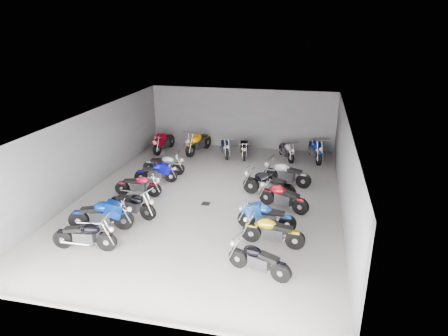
{
  "coord_description": "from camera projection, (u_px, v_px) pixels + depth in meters",
  "views": [
    {
      "loc": [
        3.73,
        -13.84,
        6.63
      ],
      "look_at": [
        0.41,
        0.86,
        1.0
      ],
      "focal_mm": 32.0,
      "sensor_mm": 36.0,
      "label": 1
    }
  ],
  "objects": [
    {
      "name": "motorcycle_back_a",
      "position": [
        164.0,
        142.0,
        21.18
      ],
      "size": [
        0.5,
        2.2,
        0.97
      ],
      "rotation": [
        0.0,
        0.0,
        3.02
      ],
      "color": "black",
      "rests_on": "ground"
    },
    {
      "name": "motorcycle_left_d",
      "position": [
        139.0,
        185.0,
        15.81
      ],
      "size": [
        1.91,
        0.42,
        0.84
      ],
      "rotation": [
        0.0,
        0.0,
        -1.49
      ],
      "color": "black",
      "rests_on": "ground"
    },
    {
      "name": "motorcycle_left_f",
      "position": [
        164.0,
        164.0,
        18.05
      ],
      "size": [
        1.95,
        0.39,
        0.86
      ],
      "rotation": [
        0.0,
        0.0,
        -1.54
      ],
      "color": "black",
      "rests_on": "ground"
    },
    {
      "name": "wall_left",
      "position": [
        90.0,
        151.0,
        16.21
      ],
      "size": [
        0.1,
        14.0,
        3.2
      ],
      "primitive_type": "cube",
      "color": "slate",
      "rests_on": "ground"
    },
    {
      "name": "ground",
      "position": [
        209.0,
        198.0,
        15.74
      ],
      "size": [
        14.0,
        14.0,
        0.0
      ],
      "primitive_type": "plane",
      "color": "#999791",
      "rests_on": "ground"
    },
    {
      "name": "motorcycle_right_b",
      "position": [
        272.0,
        231.0,
        12.33
      ],
      "size": [
        1.99,
        0.44,
        0.88
      ],
      "rotation": [
        0.0,
        0.0,
        1.47
      ],
      "color": "black",
      "rests_on": "ground"
    },
    {
      "name": "motorcycle_back_d",
      "position": [
        244.0,
        148.0,
        20.34
      ],
      "size": [
        0.59,
        1.93,
        0.86
      ],
      "rotation": [
        0.0,
        0.0,
        3.37
      ],
      "color": "black",
      "rests_on": "ground"
    },
    {
      "name": "motorcycle_left_b",
      "position": [
        102.0,
        215.0,
        13.27
      ],
      "size": [
        2.16,
        0.63,
        0.96
      ],
      "rotation": [
        0.0,
        0.0,
        -1.36
      ],
      "color": "black",
      "rests_on": "ground"
    },
    {
      "name": "motorcycle_left_c",
      "position": [
        132.0,
        204.0,
        14.14
      ],
      "size": [
        1.97,
        0.58,
        0.87
      ],
      "rotation": [
        0.0,
        0.0,
        -1.78
      ],
      "color": "black",
      "rests_on": "ground"
    },
    {
      "name": "motorcycle_right_f",
      "position": [
        286.0,
        174.0,
        16.84
      ],
      "size": [
        2.07,
        0.64,
        0.92
      ],
      "rotation": [
        0.0,
        0.0,
        1.34
      ],
      "color": "black",
      "rests_on": "ground"
    },
    {
      "name": "motorcycle_left_e",
      "position": [
        156.0,
        173.0,
        17.13
      ],
      "size": [
        1.81,
        0.61,
        0.81
      ],
      "rotation": [
        0.0,
        0.0,
        -1.3
      ],
      "color": "black",
      "rests_on": "ground"
    },
    {
      "name": "motorcycle_right_a",
      "position": [
        258.0,
        260.0,
        10.92
      ],
      "size": [
        1.83,
        0.73,
        0.83
      ],
      "rotation": [
        0.0,
        0.0,
        1.24
      ],
      "color": "black",
      "rests_on": "ground"
    },
    {
      "name": "motorcycle_back_e",
      "position": [
        287.0,
        150.0,
        20.0
      ],
      "size": [
        0.91,
        1.79,
        0.84
      ],
      "rotation": [
        0.0,
        0.0,
        3.57
      ],
      "color": "black",
      "rests_on": "ground"
    },
    {
      "name": "motorcycle_left_a",
      "position": [
        85.0,
        235.0,
        12.1
      ],
      "size": [
        2.01,
        0.45,
        0.88
      ],
      "rotation": [
        0.0,
        0.0,
        -1.46
      ],
      "color": "black",
      "rests_on": "ground"
    },
    {
      "name": "motorcycle_back_f",
      "position": [
        315.0,
        149.0,
        19.84
      ],
      "size": [
        0.7,
        2.31,
        1.03
      ],
      "rotation": [
        0.0,
        0.0,
        3.37
      ],
      "color": "black",
      "rests_on": "ground"
    },
    {
      "name": "drain_grate",
      "position": [
        206.0,
        204.0,
        15.28
      ],
      "size": [
        0.32,
        0.32,
        0.01
      ],
      "primitive_type": "cube",
      "color": "black",
      "rests_on": "ground"
    },
    {
      "name": "motorcycle_back_c",
      "position": [
        225.0,
        147.0,
        20.51
      ],
      "size": [
        0.82,
        1.9,
        0.87
      ],
      "rotation": [
        0.0,
        0.0,
        3.5
      ],
      "color": "black",
      "rests_on": "ground"
    },
    {
      "name": "motorcycle_right_e",
      "position": [
        268.0,
        184.0,
        15.7
      ],
      "size": [
        2.17,
        0.74,
        0.98
      ],
      "rotation": [
        0.0,
        0.0,
        1.3
      ],
      "color": "black",
      "rests_on": "ground"
    },
    {
      "name": "motorcycle_right_c",
      "position": [
        266.0,
        216.0,
        13.26
      ],
      "size": [
        1.99,
        0.4,
        0.87
      ],
      "rotation": [
        0.0,
        0.0,
        1.54
      ],
      "color": "black",
      "rests_on": "ground"
    },
    {
      "name": "motorcycle_back_b",
      "position": [
        198.0,
        142.0,
        20.93
      ],
      "size": [
        0.76,
        2.34,
        1.05
      ],
      "rotation": [
        0.0,
        0.0,
        2.89
      ],
      "color": "black",
      "rests_on": "ground"
    },
    {
      "name": "ceiling",
      "position": [
        208.0,
        118.0,
        14.61
      ],
      "size": [
        10.0,
        14.0,
        0.04
      ],
      "primitive_type": "cube",
      "color": "black",
      "rests_on": "wall_back"
    },
    {
      "name": "wall_right",
      "position": [
        345.0,
        170.0,
        14.15
      ],
      "size": [
        0.1,
        14.0,
        3.2
      ],
      "primitive_type": "cube",
      "color": "slate",
      "rests_on": "ground"
    },
    {
      "name": "motorcycle_right_d",
      "position": [
        283.0,
        197.0,
        14.7
      ],
      "size": [
        1.91,
        0.96,
        0.9
      ],
      "rotation": [
        0.0,
        0.0,
        1.15
      ],
      "color": "black",
      "rests_on": "ground"
    },
    {
      "name": "wall_back",
      "position": [
        242.0,
        118.0,
        21.57
      ],
      "size": [
        10.0,
        0.1,
        3.2
      ],
      "primitive_type": "cube",
      "color": "slate",
      "rests_on": "ground"
    }
  ]
}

